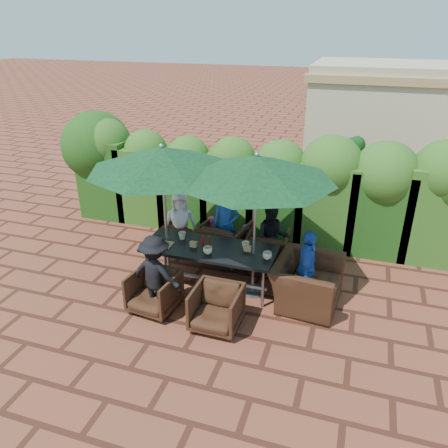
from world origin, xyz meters
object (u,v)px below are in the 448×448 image
(chair_far_left, at_px, (186,235))
(chair_end_right, at_px, (307,276))
(chair_far_mid, at_px, (225,239))
(chair_far_right, at_px, (268,247))
(dining_table, at_px, (209,251))
(chair_near_left, at_px, (154,290))
(chair_near_right, at_px, (216,306))
(umbrella_left, at_px, (162,159))
(umbrella_right, at_px, (256,168))

(chair_far_left, relative_size, chair_end_right, 0.62)
(chair_end_right, bearing_deg, chair_far_mid, 65.86)
(chair_far_right, bearing_deg, chair_end_right, 128.33)
(chair_far_right, xyz_separation_m, chair_end_right, (0.87, -0.99, 0.12))
(dining_table, xyz_separation_m, chair_near_left, (-0.60, -0.93, -0.31))
(chair_far_mid, bearing_deg, chair_end_right, 159.68)
(chair_near_left, xyz_separation_m, chair_near_right, (1.08, -0.11, 0.00))
(dining_table, xyz_separation_m, chair_far_right, (0.80, 1.00, -0.29))
(chair_far_right, height_order, chair_near_left, chair_far_right)
(umbrella_left, relative_size, umbrella_right, 1.00)
(umbrella_left, height_order, chair_far_right, umbrella_left)
(umbrella_right, bearing_deg, chair_far_right, 87.82)
(umbrella_left, distance_m, chair_near_right, 2.49)
(umbrella_right, height_order, chair_far_right, umbrella_right)
(umbrella_left, bearing_deg, dining_table, -2.07)
(chair_far_left, height_order, chair_end_right, chair_end_right)
(umbrella_right, xyz_separation_m, chair_end_right, (0.90, -0.02, -1.71))
(chair_far_left, bearing_deg, umbrella_left, 99.97)
(chair_far_right, height_order, chair_near_right, chair_far_right)
(chair_far_mid, relative_size, chair_near_right, 1.18)
(umbrella_left, distance_m, chair_end_right, 3.00)
(chair_far_left, bearing_deg, chair_end_right, 164.10)
(umbrella_left, height_order, chair_near_right, umbrella_left)
(chair_far_mid, distance_m, chair_near_right, 2.06)
(chair_end_right, bearing_deg, dining_table, 95.24)
(umbrella_left, bearing_deg, chair_near_left, -78.99)
(chair_near_right, bearing_deg, chair_far_left, 123.36)
(chair_far_left, bearing_deg, dining_table, 135.87)
(umbrella_left, xyz_separation_m, umbrella_right, (1.56, -0.00, 0.00))
(chair_far_mid, bearing_deg, chair_near_right, 113.18)
(umbrella_left, bearing_deg, chair_near_right, -40.07)
(chair_far_left, relative_size, chair_far_mid, 0.84)
(umbrella_right, relative_size, chair_end_right, 2.12)
(umbrella_left, relative_size, chair_far_left, 3.42)
(dining_table, xyz_separation_m, chair_near_right, (0.48, -1.04, -0.31))
(umbrella_right, relative_size, chair_far_right, 3.21)
(chair_end_right, bearing_deg, chair_far_right, 46.22)
(umbrella_right, distance_m, chair_near_left, 2.50)
(chair_near_left, relative_size, chair_near_right, 0.99)
(chair_far_mid, distance_m, chair_near_left, 1.98)
(chair_far_right, height_order, chair_end_right, chair_end_right)
(umbrella_left, bearing_deg, chair_far_right, 31.20)
(umbrella_right, height_order, chair_far_left, umbrella_right)
(chair_far_mid, bearing_deg, umbrella_right, 139.49)
(chair_near_left, relative_size, chair_end_right, 0.62)
(dining_table, distance_m, chair_far_mid, 0.99)
(umbrella_right, bearing_deg, chair_end_right, -1.27)
(chair_far_left, distance_m, chair_far_right, 1.66)
(chair_near_right, distance_m, chair_end_right, 1.59)
(chair_near_right, bearing_deg, chair_far_right, 81.54)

